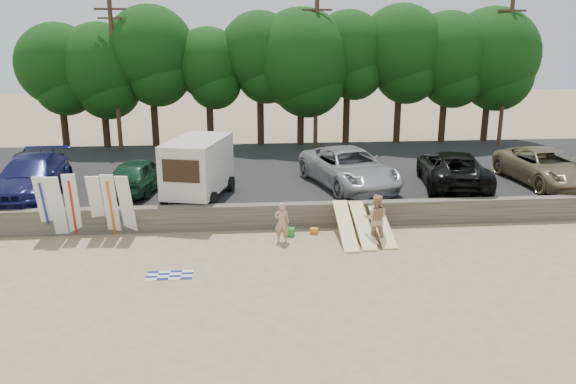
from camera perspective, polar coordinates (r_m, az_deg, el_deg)
name	(u,v)px	position (r m, az deg, el deg)	size (l,w,h in m)	color
ground	(319,254)	(20.24, 3.19, -6.29)	(120.00, 120.00, 0.00)	tan
seawall	(309,215)	(22.86, 2.15, -2.33)	(44.00, 0.50, 1.00)	#6B6356
parking_lot	(292,174)	(30.08, 0.39, 1.79)	(44.00, 14.50, 0.70)	#282828
treeline	(297,56)	(36.32, 0.94, 13.62)	(32.95, 6.51, 8.83)	#382616
utility_poles	(316,71)	(34.96, 2.88, 12.14)	(25.80, 0.26, 9.00)	#473321
box_trailer	(198,165)	(24.46, -9.13, 2.69)	(3.12, 4.45, 2.59)	beige
car_0	(31,177)	(26.92, -24.62, 1.39)	(2.47, 6.08, 1.76)	#16184D
car_1	(139,174)	(26.27, -14.87, 1.73)	(1.82, 4.53, 1.54)	#143825
car_2	(349,168)	(26.32, 6.23, 2.45)	(2.94, 6.37, 1.77)	#9B9BA0
car_3	(453,168)	(27.40, 16.37, 2.32)	(2.77, 6.01, 1.67)	black
car_4	(546,167)	(29.27, 24.76, 2.32)	(2.75, 5.96, 1.66)	#796C4D
surfboard_upright_0	(45,206)	(23.31, -23.47, -1.34)	(0.50, 0.06, 2.60)	white
surfboard_upright_1	(57,207)	(23.03, -22.41, -1.42)	(0.50, 0.06, 2.60)	white
surfboard_upright_2	(72,205)	(22.99, -21.05, -1.25)	(0.50, 0.06, 2.60)	white
surfboard_upright_3	(97,205)	(22.80, -18.86, -1.28)	(0.50, 0.06, 2.60)	white
surfboard_upright_4	(111,205)	(22.57, -17.55, -1.26)	(0.50, 0.06, 2.60)	white
surfboard_upright_5	(126,205)	(22.40, -16.09, -1.32)	(0.50, 0.06, 2.60)	white
surfboard_low_0	(345,225)	(21.46, 5.85, -3.38)	(0.56, 3.00, 0.07)	#FFECA0
surfboard_low_1	(363,225)	(21.75, 7.58, -3.34)	(0.56, 3.00, 0.07)	#FFECA0
surfboard_low_2	(381,224)	(22.03, 9.47, -3.25)	(0.56, 3.00, 0.07)	#FFECA0
beachgoer_a	(282,222)	(21.08, -0.63, -3.10)	(0.57, 0.37, 1.56)	tan
beachgoer_b	(376,219)	(21.26, 8.90, -2.68)	(0.91, 0.71, 1.87)	tan
cooler	(289,232)	(21.91, 0.13, -4.08)	(0.38, 0.30, 0.32)	green
gear_bag	(314,231)	(22.18, 2.65, -3.97)	(0.30, 0.25, 0.22)	orange
beach_towel	(170,275)	(18.88, -11.95, -8.27)	(1.50, 1.50, 0.00)	white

